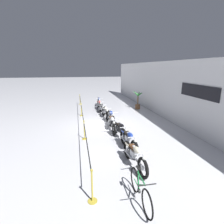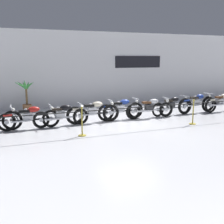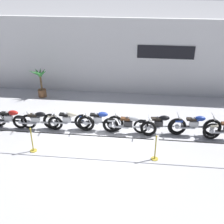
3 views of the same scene
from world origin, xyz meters
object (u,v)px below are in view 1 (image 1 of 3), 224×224
motorcycle_red_1 (99,105)px  stanchion_mid_left (81,111)px  motorcycle_blue_0 (99,102)px  potted_palm_left_of_row (138,100)px  motorcycle_cream_3 (105,112)px  motorcycle_silver_5 (112,123)px  motorcycle_blue_4 (111,117)px  stanchion_far_left (82,109)px  motorcycle_cream_8 (135,156)px  motorcycle_black_2 (101,108)px  motorcycle_black_6 (120,130)px  motorcycle_blue_7 (129,141)px  stanchion_far_right (92,191)px  bicycle (140,190)px  stanchion_mid_right (84,133)px

motorcycle_red_1 → stanchion_mid_left: stanchion_mid_left is taller
motorcycle_blue_0 → potted_palm_left_of_row: bearing=64.1°
motorcycle_cream_3 → motorcycle_silver_5: bearing=-1.1°
motorcycle_blue_4 → stanchion_far_left: (-1.44, -1.91, 0.29)m
motorcycle_blue_4 → motorcycle_cream_8: bearing=-1.6°
motorcycle_black_2 → motorcycle_black_6: motorcycle_black_6 is taller
motorcycle_red_1 → motorcycle_black_6: (6.65, 0.28, -0.00)m
potted_palm_left_of_row → stanchion_mid_left: size_ratio=1.67×
motorcycle_black_6 → motorcycle_cream_8: size_ratio=1.03×
motorcycle_red_1 → motorcycle_blue_7: (8.13, 0.29, 0.02)m
motorcycle_silver_5 → motorcycle_blue_7: (2.79, 0.22, 0.03)m
motorcycle_blue_4 → stanchion_far_right: size_ratio=2.09×
potted_palm_left_of_row → motorcycle_blue_7: bearing=-22.4°
motorcycle_blue_7 → stanchion_far_right: stanchion_far_right is taller
motorcycle_cream_3 → stanchion_far_left: (-0.09, -1.77, 0.30)m
bicycle → motorcycle_black_6: bearing=172.7°
motorcycle_blue_0 → motorcycle_silver_5: motorcycle_blue_0 is taller
motorcycle_black_2 → motorcycle_red_1: bearing=-179.3°
bicycle → stanchion_far_right: stanchion_far_right is taller
motorcycle_silver_5 → stanchion_far_left: stanchion_far_left is taller
motorcycle_silver_5 → stanchion_mid_right: stanchion_mid_right is taller
motorcycle_blue_7 → motorcycle_cream_8: motorcycle_blue_7 is taller
motorcycle_black_6 → stanchion_far_right: bearing=-23.8°
motorcycle_blue_7 → stanchion_mid_right: (-1.73, -1.93, -0.13)m
motorcycle_blue_7 → bicycle: size_ratio=1.30×
bicycle → stanchion_mid_left: bearing=-172.2°
potted_palm_left_of_row → stanchion_mid_right: potted_palm_left_of_row is taller
motorcycle_silver_5 → motorcycle_red_1: bearing=-179.2°
motorcycle_blue_4 → motorcycle_silver_5: size_ratio=0.93×
stanchion_far_left → stanchion_mid_left: same height
motorcycle_blue_0 → stanchion_far_right: stanchion_far_right is taller
stanchion_far_right → motorcycle_blue_0: bearing=171.8°
motorcycle_blue_0 → motorcycle_blue_4: bearing=1.2°
motorcycle_blue_7 → motorcycle_cream_8: bearing=-7.2°
motorcycle_silver_5 → stanchion_mid_right: bearing=-58.2°
motorcycle_blue_0 → motorcycle_blue_7: size_ratio=1.05×
motorcycle_black_6 → bicycle: bearing=-7.3°
motorcycle_red_1 → stanchion_mid_left: 2.32m
motorcycle_blue_0 → motorcycle_black_6: (8.09, 0.13, -0.02)m
motorcycle_cream_3 → potted_palm_left_of_row: bearing=125.3°
motorcycle_blue_0 → motorcycle_blue_7: (9.58, 0.14, 0.00)m
potted_palm_left_of_row → stanchion_far_left: size_ratio=0.13×
motorcycle_red_1 → bicycle: bearing=-1.6°
motorcycle_cream_3 → motorcycle_blue_7: bearing=1.7°
stanchion_far_left → motorcycle_blue_4: bearing=53.0°
motorcycle_cream_3 → motorcycle_black_6: (4.01, 0.15, -0.01)m
potted_palm_left_of_row → stanchion_far_right: (10.80, -5.20, -0.51)m
motorcycle_black_6 → motorcycle_blue_0: bearing=-179.1°
stanchion_far_right → motorcycle_cream_8: bearing=130.2°
motorcycle_silver_5 → stanchion_mid_left: size_ratio=2.24×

